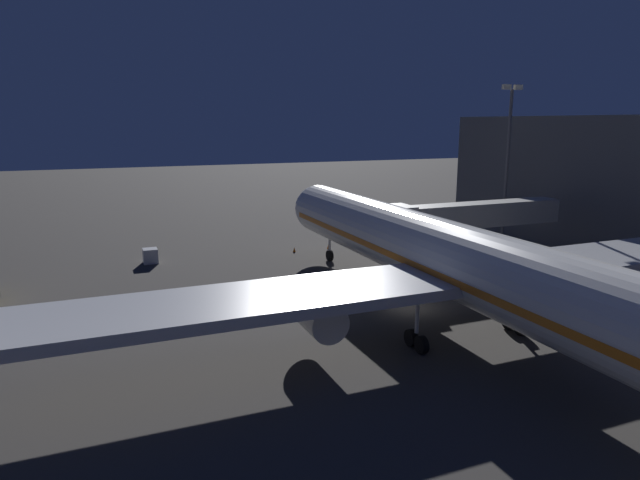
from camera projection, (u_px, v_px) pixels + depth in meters
The scene contains 7 objects.
ground_plane at pixel (410, 307), 45.66m from camera, with size 320.00×320.00×0.00m, color #383533.
airliner_at_gate at pixel (479, 271), 36.86m from camera, with size 59.79×64.15×18.21m.
jet_bridge at pixel (459, 216), 57.75m from camera, with size 21.80×3.40×6.91m.
apron_floodlight_mast at pixel (508, 153), 69.88m from camera, with size 2.90×0.50×19.60m.
baggage_container_near_belt at pixel (150, 256), 59.84m from camera, with size 1.52×1.55×1.60m, color #B7BABF.
traffic_cone_nose_port at pixel (328, 247), 66.68m from camera, with size 0.36×0.36×0.55m, color orange.
traffic_cone_nose_starboard at pixel (294, 250), 65.05m from camera, with size 0.36×0.36×0.55m, color orange.
Camera 1 is at (23.38, 37.41, 15.05)m, focal length 30.89 mm.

